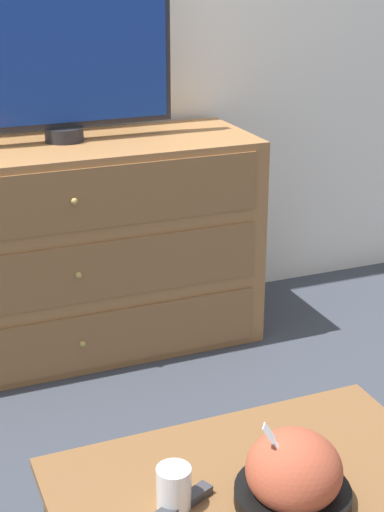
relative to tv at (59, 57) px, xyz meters
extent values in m
plane|color=#383D47|center=(-0.14, 0.22, -1.09)|extent=(12.00, 12.00, 0.00)
cube|color=#9E6B3D|center=(-0.05, -0.06, -0.69)|extent=(1.45, 0.48, 0.80)
cube|color=brown|center=(-0.05, -0.30, -0.96)|extent=(1.34, 0.01, 0.21)
sphere|color=tan|center=(-0.05, -0.31, -0.96)|extent=(0.02, 0.02, 0.02)
cube|color=brown|center=(-0.05, -0.30, -0.69)|extent=(1.34, 0.01, 0.21)
sphere|color=tan|center=(-0.05, -0.31, -0.69)|extent=(0.02, 0.02, 0.02)
cube|color=brown|center=(-0.05, -0.30, -0.43)|extent=(1.34, 0.01, 0.21)
sphere|color=tan|center=(-0.05, -0.31, -0.43)|extent=(0.02, 0.02, 0.02)
cylinder|color=#232328|center=(0.00, 0.00, -0.27)|extent=(0.14, 0.14, 0.05)
cube|color=#232328|center=(0.00, 0.00, 0.01)|extent=(0.81, 0.04, 0.51)
cube|color=navy|center=(0.00, -0.02, 0.01)|extent=(0.77, 0.01, 0.47)
cube|color=brown|center=(-0.01, -1.64, -0.66)|extent=(0.81, 0.60, 0.02)
cylinder|color=brown|center=(0.35, -1.38, -0.88)|extent=(0.04, 0.04, 0.42)
cylinder|color=black|center=(0.03, -1.67, -0.63)|extent=(0.23, 0.23, 0.03)
ellipsoid|color=#AD4C33|center=(0.03, -1.67, -0.57)|extent=(0.19, 0.19, 0.15)
cube|color=white|center=(0.01, -1.70, -0.55)|extent=(0.09, 0.07, 0.14)
cube|color=white|center=(-0.03, -1.67, -0.48)|extent=(0.03, 0.03, 0.03)
cylinder|color=beige|center=(-0.19, -1.60, -0.62)|extent=(0.06, 0.06, 0.05)
cylinder|color=white|center=(-0.19, -1.60, -0.61)|extent=(0.07, 0.07, 0.09)
cube|color=#38383D|center=(-0.18, -1.61, -0.64)|extent=(0.16, 0.09, 0.02)
camera|label=1|loc=(-0.62, -2.75, 0.35)|focal=55.00mm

